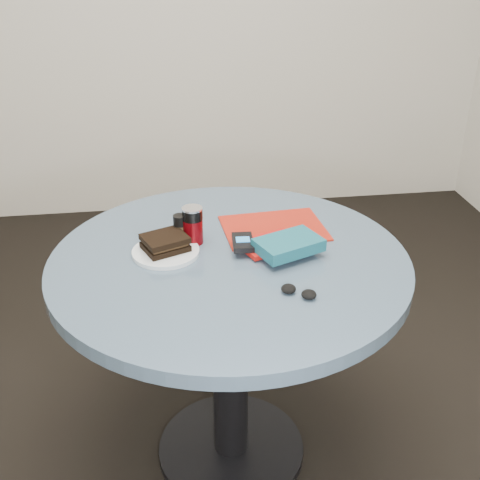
{
  "coord_description": "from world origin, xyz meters",
  "views": [
    {
      "loc": [
        -0.17,
        -1.44,
        1.57
      ],
      "look_at": [
        0.03,
        0.0,
        0.8
      ],
      "focal_mm": 45.0,
      "sensor_mm": 36.0,
      "label": 1
    }
  ],
  "objects": [
    {
      "name": "soda_can",
      "position": [
        -0.09,
        0.1,
        0.81
      ],
      "size": [
        0.07,
        0.07,
        0.11
      ],
      "color": "#590409",
      "rests_on": "table"
    },
    {
      "name": "ground",
      "position": [
        0.0,
        0.0,
        0.0
      ],
      "size": [
        4.0,
        4.0,
        0.0
      ],
      "primitive_type": "plane",
      "color": "black",
      "rests_on": "ground"
    },
    {
      "name": "mp3_player",
      "position": [
        0.04,
        0.03,
        0.78
      ],
      "size": [
        0.06,
        0.1,
        0.02
      ],
      "color": "black",
      "rests_on": "red_book"
    },
    {
      "name": "plate",
      "position": [
        -0.17,
        0.04,
        0.76
      ],
      "size": [
        0.22,
        0.22,
        0.01
      ],
      "primitive_type": "cylinder",
      "rotation": [
        0.0,
        0.0,
        -0.19
      ],
      "color": "silver",
      "rests_on": "table"
    },
    {
      "name": "red_book",
      "position": [
        0.12,
        0.04,
        0.76
      ],
      "size": [
        0.2,
        0.16,
        0.01
      ],
      "primitive_type": "cube",
      "rotation": [
        0.0,
        0.0,
        0.39
      ],
      "color": "#A8110D",
      "rests_on": "magazine"
    },
    {
      "name": "pepper_grinder",
      "position": [
        -0.13,
        0.11,
        0.79
      ],
      "size": [
        0.04,
        0.04,
        0.09
      ],
      "color": "#3D2E1A",
      "rests_on": "table"
    },
    {
      "name": "magazine",
      "position": [
        0.15,
        0.15,
        0.75
      ],
      "size": [
        0.32,
        0.25,
        0.01
      ],
      "primitive_type": "cube",
      "rotation": [
        0.0,
        0.0,
        0.07
      ],
      "color": "maroon",
      "rests_on": "table"
    },
    {
      "name": "table",
      "position": [
        0.0,
        0.0,
        0.59
      ],
      "size": [
        1.0,
        1.0,
        0.75
      ],
      "color": "black",
      "rests_on": "ground"
    },
    {
      "name": "headphones",
      "position": [
        0.15,
        -0.22,
        0.76
      ],
      "size": [
        0.1,
        0.09,
        0.02
      ],
      "color": "black",
      "rests_on": "table"
    },
    {
      "name": "sandwich",
      "position": [
        -0.17,
        0.05,
        0.78
      ],
      "size": [
        0.15,
        0.14,
        0.04
      ],
      "color": "black",
      "rests_on": "plate"
    },
    {
      "name": "novel",
      "position": [
        0.16,
        -0.02,
        0.79
      ],
      "size": [
        0.21,
        0.17,
        0.03
      ],
      "primitive_type": "cube",
      "rotation": [
        0.0,
        0.0,
        0.39
      ],
      "color": "#134E5E",
      "rests_on": "red_book"
    }
  ]
}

